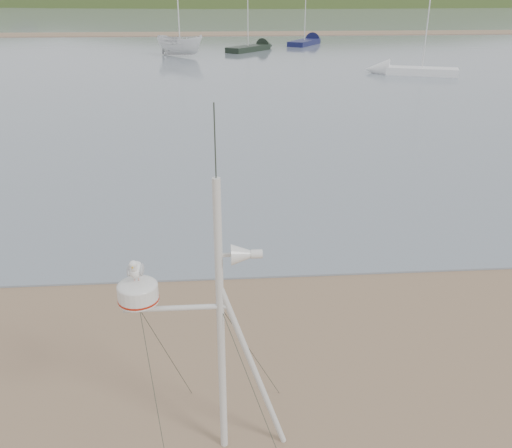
{
  "coord_description": "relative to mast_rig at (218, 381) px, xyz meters",
  "views": [
    {
      "loc": [
        2.01,
        -6.06,
        5.68
      ],
      "look_at": [
        2.54,
        1.0,
        2.58
      ],
      "focal_mm": 38.0,
      "sensor_mm": 36.0,
      "label": 1
    }
  ],
  "objects": [
    {
      "name": "ground",
      "position": [
        -1.94,
        0.56,
        -1.12
      ],
      "size": [
        560.0,
        560.0,
        0.0
      ],
      "primitive_type": "plane",
      "color": "brown",
      "rests_on": "ground"
    },
    {
      "name": "sandbar",
      "position": [
        -1.94,
        70.56,
        -1.04
      ],
      "size": [
        560.0,
        7.0,
        0.07
      ],
      "primitive_type": "cube",
      "color": "brown",
      "rests_on": "water"
    },
    {
      "name": "sailboat_dark_mid",
      "position": [
        4.51,
        50.31,
        -0.81
      ],
      "size": [
        5.57,
        6.12,
        6.64
      ],
      "color": "black",
      "rests_on": "ground"
    },
    {
      "name": "water",
      "position": [
        -1.94,
        132.56,
        -1.1
      ],
      "size": [
        560.0,
        256.0,
        0.04
      ],
      "primitive_type": "cube",
      "color": "slate",
      "rests_on": "ground"
    },
    {
      "name": "mast_rig",
      "position": [
        0.0,
        0.0,
        0.0
      ],
      "size": [
        2.05,
        2.19,
        4.62
      ],
      "color": "silver",
      "rests_on": "ground"
    },
    {
      "name": "boat_white",
      "position": [
        -2.9,
        45.4,
        1.37
      ],
      "size": [
        2.61,
        2.6,
        4.9
      ],
      "primitive_type": "imported",
      "rotation": [
        0.0,
        0.0,
        0.96
      ],
      "color": "white",
      "rests_on": "water"
    },
    {
      "name": "sailboat_white_near",
      "position": [
        13.13,
        33.26,
        -0.81
      ],
      "size": [
        6.52,
        3.67,
        6.36
      ],
      "color": "white",
      "rests_on": "ground"
    },
    {
      "name": "sailboat_blue_far",
      "position": [
        10.74,
        56.52,
        -0.81
      ],
      "size": [
        5.11,
        7.14,
        7.17
      ],
      "color": "#12153F",
      "rests_on": "ground"
    },
    {
      "name": "hill_ridge",
      "position": [
        16.58,
        235.56,
        -20.81
      ],
      "size": [
        620.0,
        180.0,
        80.0
      ],
      "color": "#243415",
      "rests_on": "ground"
    }
  ]
}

